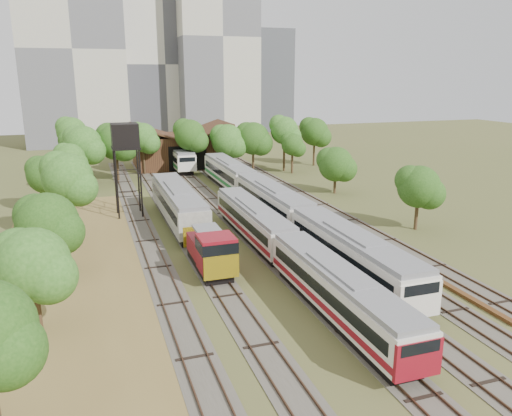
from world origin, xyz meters
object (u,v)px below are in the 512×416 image
object	(u,v)px
railcar_green_set	(273,203)
water_tower	(125,138)
railcar_red_set	(288,250)
shunter_locomotive	(211,252)

from	to	relation	value
railcar_green_set	water_tower	bearing A→B (deg)	153.48
railcar_red_set	railcar_green_set	distance (m)	14.62
railcar_red_set	shunter_locomotive	size ratio (longest dim) A/B	4.27
railcar_green_set	shunter_locomotive	size ratio (longest dim) A/B	6.43
railcar_red_set	railcar_green_set	world-z (taller)	railcar_green_set
railcar_red_set	water_tower	distance (m)	24.94
railcar_green_set	water_tower	size ratio (longest dim) A/B	4.98
water_tower	shunter_locomotive	bearing A→B (deg)	-76.67
railcar_red_set	shunter_locomotive	world-z (taller)	shunter_locomotive
railcar_green_set	shunter_locomotive	bearing A→B (deg)	-128.59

